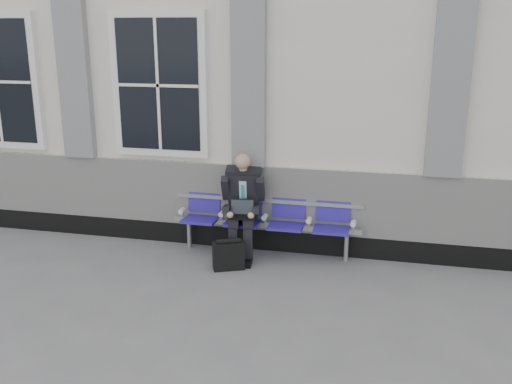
# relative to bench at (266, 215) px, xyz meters

# --- Properties ---
(ground) EXTENTS (70.00, 70.00, 0.00)m
(ground) POSITION_rel_bench_xyz_m (-1.86, -1.32, -0.55)
(ground) COLOR slate
(ground) RESTS_ON ground
(station_building) EXTENTS (14.40, 4.40, 4.49)m
(station_building) POSITION_rel_bench_xyz_m (-1.88, 2.15, 1.67)
(station_building) COLOR silver
(station_building) RESTS_ON ground
(bench) EXTENTS (2.60, 0.47, 0.91)m
(bench) POSITION_rel_bench_xyz_m (0.00, 0.00, 0.00)
(bench) COLOR #9EA0A3
(bench) RESTS_ON ground
(businessman) EXTENTS (0.60, 0.80, 1.42)m
(businessman) POSITION_rel_bench_xyz_m (-0.29, -0.13, 0.22)
(businessman) COLOR black
(businessman) RESTS_ON ground
(briefcase) EXTENTS (0.44, 0.32, 0.41)m
(briefcase) POSITION_rel_bench_xyz_m (-0.35, -0.64, -0.36)
(briefcase) COLOR black
(briefcase) RESTS_ON ground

